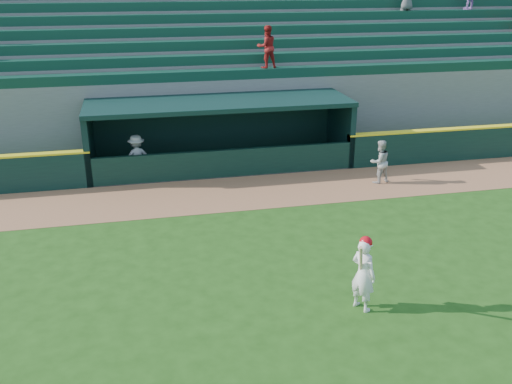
% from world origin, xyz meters
% --- Properties ---
extents(ground, '(120.00, 120.00, 0.00)m').
position_xyz_m(ground, '(0.00, 0.00, 0.00)').
color(ground, '#1F4711').
rests_on(ground, ground).
extents(warning_track, '(40.00, 3.00, 0.01)m').
position_xyz_m(warning_track, '(0.00, 4.90, 0.01)').
color(warning_track, '#99613D').
rests_on(warning_track, ground).
extents(dugout_player_front, '(0.83, 0.71, 1.49)m').
position_xyz_m(dugout_player_front, '(4.99, 4.86, 0.74)').
color(dugout_player_front, '#A7A7A2').
rests_on(dugout_player_front, ground).
extents(dugout_player_inside, '(1.11, 0.81, 1.55)m').
position_xyz_m(dugout_player_inside, '(-3.01, 7.05, 0.77)').
color(dugout_player_inside, '#AAA9A4').
rests_on(dugout_player_inside, ground).
extents(dugout, '(9.40, 2.80, 2.46)m').
position_xyz_m(dugout, '(0.00, 8.00, 1.36)').
color(dugout, slate).
rests_on(dugout, ground).
extents(stands, '(34.50, 6.28, 7.62)m').
position_xyz_m(stands, '(0.02, 12.57, 2.41)').
color(stands, slate).
rests_on(stands, ground).
extents(batter_at_plate, '(0.64, 0.81, 1.72)m').
position_xyz_m(batter_at_plate, '(1.44, -2.33, 0.86)').
color(batter_at_plate, white).
rests_on(batter_at_plate, ground).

